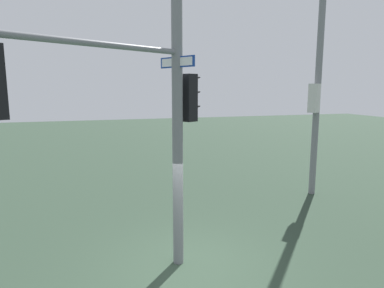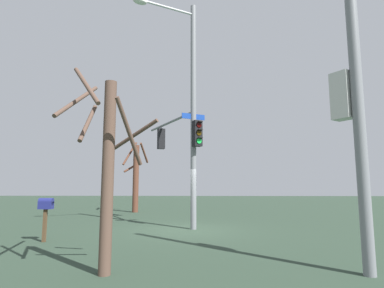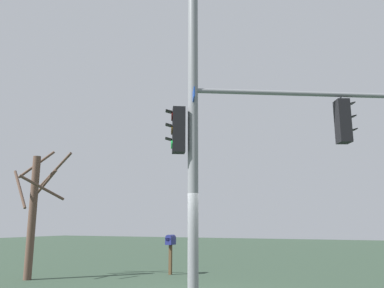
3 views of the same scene
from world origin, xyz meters
TOP-DOWN VIEW (x-y plane):
  - ground_plane at (0.00, 0.00)m, footprint 80.00×80.00m
  - main_signal_pole_assembly at (0.10, -0.62)m, footprint 3.10×6.14m
  - secondary_pole_assembly at (-4.03, 6.39)m, footprint 0.58×0.67m

SIDE VIEW (x-z plane):
  - ground_plane at x=0.00m, z-range 0.00..0.00m
  - secondary_pole_assembly at x=-4.03m, z-range -0.01..7.77m
  - main_signal_pole_assembly at x=0.10m, z-range 0.10..10.07m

